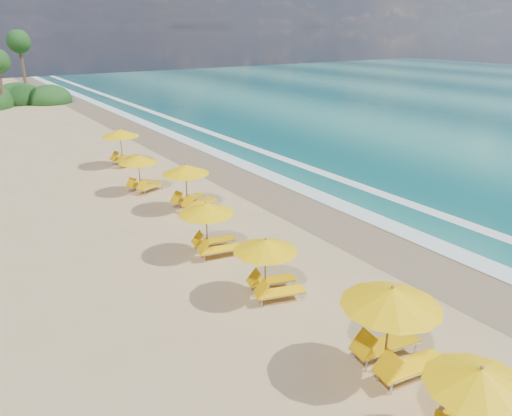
# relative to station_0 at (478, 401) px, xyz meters

# --- Properties ---
(ground) EXTENTS (160.00, 160.00, 0.00)m
(ground) POSITION_rel_station_0_xyz_m (2.47, 11.89, -1.23)
(ground) COLOR tan
(ground) RESTS_ON ground
(wet_sand) EXTENTS (4.00, 160.00, 0.01)m
(wet_sand) POSITION_rel_station_0_xyz_m (6.47, 11.89, -1.23)
(wet_sand) COLOR olive
(wet_sand) RESTS_ON ground
(surf_foam) EXTENTS (4.00, 160.00, 0.01)m
(surf_foam) POSITION_rel_station_0_xyz_m (9.17, 11.89, -1.21)
(surf_foam) COLOR white
(surf_foam) RESTS_ON ground
(station_0) EXTENTS (2.70, 2.60, 2.20)m
(station_0) POSITION_rel_station_0_xyz_m (0.00, 0.00, 0.00)
(station_0) COLOR olive
(station_0) RESTS_ON ground
(station_1) EXTENTS (2.98, 2.83, 2.53)m
(station_1) POSITION_rel_station_0_xyz_m (0.51, 2.65, 0.19)
(station_1) COLOR olive
(station_1) RESTS_ON ground
(station_2) EXTENTS (2.66, 2.59, 2.12)m
(station_2) POSITION_rel_station_0_xyz_m (0.05, 7.40, -0.04)
(station_2) COLOR olive
(station_2) RESTS_ON ground
(station_3) EXTENTS (2.65, 2.54, 2.19)m
(station_3) POSITION_rel_station_0_xyz_m (-0.03, 11.26, -0.00)
(station_3) COLOR olive
(station_3) RESTS_ON ground
(station_4) EXTENTS (2.79, 2.67, 2.32)m
(station_4) POSITION_rel_station_0_xyz_m (1.52, 16.28, 0.07)
(station_4) COLOR olive
(station_4) RESTS_ON ground
(station_5) EXTENTS (2.74, 2.72, 2.09)m
(station_5) POSITION_rel_station_0_xyz_m (0.56, 20.10, -0.06)
(station_5) COLOR olive
(station_5) RESTS_ON ground
(station_6) EXTENTS (2.84, 2.69, 2.44)m
(station_6) POSITION_rel_station_0_xyz_m (1.58, 25.73, 0.13)
(station_6) COLOR olive
(station_6) RESTS_ON ground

